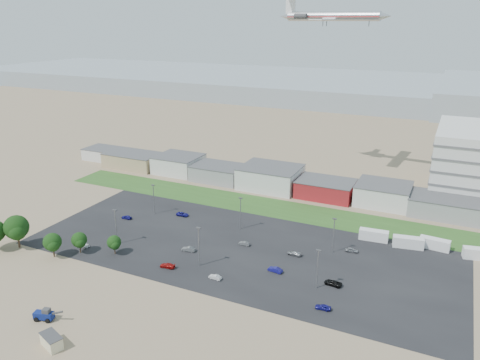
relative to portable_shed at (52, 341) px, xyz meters
The scene contains 34 objects.
ground 35.59m from the portable_shed, 72.73° to the left, with size 700.00×700.00×0.00m, color #867255.
parking_lot 56.17m from the portable_shed, 73.92° to the left, with size 120.00×50.00×0.01m, color black.
grass_strip 86.61m from the portable_shed, 83.00° to the left, with size 160.00×16.00×0.02m, color #2D541F.
hills_backdrop 352.62m from the portable_shed, 81.76° to the left, with size 700.00×200.00×9.00m, color gray, non-canonical shape.
building_row 105.19m from the portable_shed, 93.51° to the left, with size 170.00×20.00×8.00m, color silver, non-canonical shape.
portable_shed is the anchor object (origin of this frame).
telehandler 10.07m from the portable_shed, 145.13° to the left, with size 6.78×2.26×2.82m, color navy, non-canonical shape.
box_trailer_a 89.75m from the portable_shed, 56.98° to the left, with size 8.27×2.58×3.10m, color silver, non-canonical shape.
box_trailer_b 94.93m from the portable_shed, 51.87° to the left, with size 8.39×2.62×3.14m, color silver, non-canonical shape.
box_trailer_c 101.07m from the portable_shed, 49.64° to the left, with size 8.11×2.54×3.04m, color silver, non-canonical shape.
box_trailer_d 107.86m from the portable_shed, 44.64° to the left, with size 8.16×2.55×3.06m, color silver, non-canonical shape.
tree_left 49.75m from the portable_shed, 146.13° to the left, with size 7.32×7.32×10.98m, color black, non-canonical shape.
tree_mid 39.52m from the portable_shed, 135.29° to the left, with size 5.22×5.22×7.84m, color black, non-canonical shape.
tree_right 40.23m from the portable_shed, 125.47° to the left, with size 4.54×4.54×6.81m, color black, non-canonical shape.
tree_near 38.88m from the portable_shed, 111.34° to the left, with size 4.11×4.11×6.17m, color black, non-canonical shape.
lightpole_front_l 45.08m from the portable_shed, 112.89° to the left, with size 1.25×0.52×10.59m, color slate, non-canonical shape.
lightpole_front_m 41.93m from the portable_shed, 75.75° to the left, with size 1.29×0.54×10.94m, color slate, non-canonical shape.
lightpole_front_r 59.68m from the portable_shed, 46.20° to the left, with size 1.20×0.50×10.21m, color slate, non-canonical shape.
lightpole_back_l 67.64m from the portable_shed, 107.79° to the left, with size 1.19×0.50×10.15m, color slate, non-canonical shape.
lightpole_back_m 66.68m from the portable_shed, 81.09° to the left, with size 1.20×0.50×10.23m, color slate, non-canonical shape.
lightpole_back_r 74.37m from the portable_shed, 57.40° to the left, with size 1.20×0.50×10.24m, color slate, non-canonical shape.
airliner 142.72m from the portable_shed, 81.47° to the left, with size 43.37×29.57×12.81m, color silver, non-canonical shape.
parked_car_0 63.95m from the portable_shed, 45.92° to the left, with size 1.99×4.32×1.20m, color black.
parked_car_1 54.51m from the portable_shed, 57.29° to the left, with size 1.36×3.91×1.29m, color navy.
parked_car_2 57.12m from the portable_shed, 37.91° to the left, with size 1.42×3.53×1.20m, color navy.
parked_car_3 36.07m from the portable_shed, 84.80° to the left, with size 1.67×4.12×1.19m, color #990F0D.
parked_car_4 46.27m from the portable_shed, 85.69° to the left, with size 1.38×3.95×1.30m, color #595B5E.
parked_car_5 62.62m from the portable_shed, 114.88° to the left, with size 1.41×3.50×1.19m, color navy.
parked_car_7 58.39m from the portable_shed, 74.07° to the left, with size 1.18×3.38×1.11m, color #595B5E.
parked_car_8 79.03m from the portable_shed, 55.45° to the left, with size 1.44×3.57×1.22m, color #A5A5AA.
parked_car_9 67.56m from the portable_shed, 99.56° to the left, with size 1.93×4.18×1.16m, color navy.
parked_car_10 43.85m from the portable_shed, 125.40° to the left, with size 1.78×4.37×1.27m, color silver.
parked_car_12 64.41m from the portable_shed, 61.24° to the left, with size 1.61×3.95×1.15m, color #A5A5AA.
parked_car_13 40.09m from the portable_shed, 64.64° to the left, with size 1.18×3.38×1.11m, color silver.
Camera 1 is at (55.75, -87.53, 61.32)m, focal length 35.00 mm.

